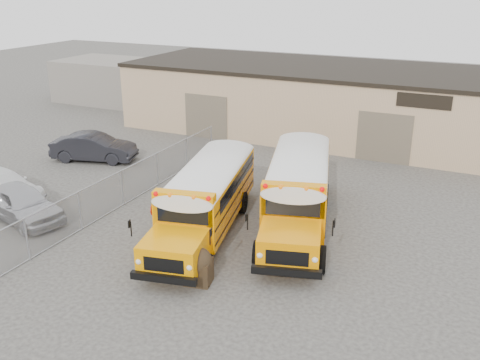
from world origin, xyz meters
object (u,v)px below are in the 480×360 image
at_px(school_bus_right, 305,145).
at_px(car_dark, 94,147).
at_px(car_silver, 21,203).
at_px(tarp_bundle, 198,265).
at_px(car_white, 3,186).
at_px(school_bus_left, 238,152).

xyz_separation_m(school_bus_right, car_dark, (-12.30, -3.05, -0.93)).
bearing_deg(school_bus_right, car_dark, -166.09).
bearing_deg(car_silver, tarp_bundle, -83.56).
bearing_deg(car_white, car_dark, 9.80).
distance_m(tarp_bundle, car_dark, 15.73).
height_order(tarp_bundle, car_dark, car_dark).
bearing_deg(car_silver, school_bus_left, -24.23).
bearing_deg(car_white, school_bus_right, -41.46).
bearing_deg(car_dark, car_white, 163.30).
distance_m(school_bus_right, car_silver, 14.82).
bearing_deg(car_dark, car_silver, -178.80).
height_order(school_bus_right, tarp_bundle, school_bus_right).
distance_m(school_bus_left, school_bus_right, 3.87).
distance_m(school_bus_right, car_dark, 12.70).
height_order(tarp_bundle, car_white, car_white).
distance_m(school_bus_right, car_white, 15.80).
bearing_deg(car_dark, tarp_bundle, -143.54).
height_order(school_bus_right, car_silver, school_bus_right).
distance_m(tarp_bundle, car_white, 12.85).
bearing_deg(car_dark, school_bus_left, -103.70).
height_order(car_white, car_dark, car_dark).
distance_m(school_bus_left, car_white, 11.94).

